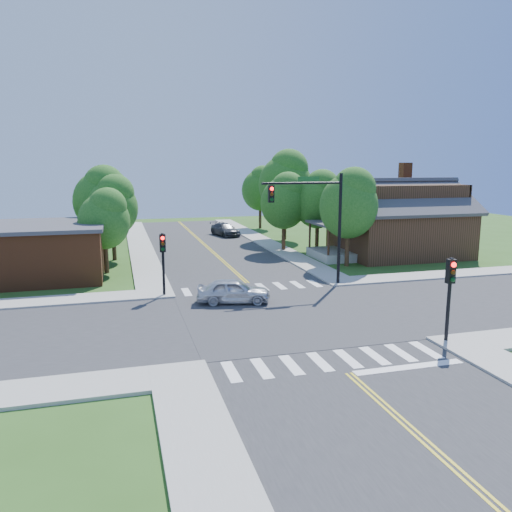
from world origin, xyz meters
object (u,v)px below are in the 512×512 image
object	(u,v)px
car_dgrey	(225,230)
house_ne	(398,217)
signal_mast_ne	(315,211)
signal_pole_se	(450,284)
car_silver	(233,291)
signal_pole_nw	(163,253)

from	to	relation	value
car_dgrey	house_ne	bearing A→B (deg)	-66.30
signal_mast_ne	signal_pole_se	size ratio (longest dim) A/B	1.89
signal_mast_ne	car_silver	distance (m)	7.62
car_silver	car_dgrey	world-z (taller)	car_silver
car_silver	car_dgrey	distance (m)	27.16
signal_mast_ne	car_silver	bearing A→B (deg)	-157.01
car_silver	car_dgrey	size ratio (longest dim) A/B	0.88
signal_mast_ne	signal_pole_nw	size ratio (longest dim) A/B	1.89
signal_pole_se	house_ne	xyz separation A→B (m)	(9.51, 19.86, 0.67)
signal_pole_se	signal_pole_nw	xyz separation A→B (m)	(-11.20, 11.20, 0.00)
signal_pole_se	house_ne	size ratio (longest dim) A/B	0.29
house_ne	car_dgrey	bearing A→B (deg)	127.41
signal_mast_ne	car_dgrey	world-z (taller)	signal_mast_ne
signal_pole_se	house_ne	bearing A→B (deg)	64.42
signal_pole_nw	car_dgrey	xyz separation A→B (m)	(8.84, 24.17, -1.99)
signal_pole_se	car_dgrey	size ratio (longest dim) A/B	0.77
signal_pole_nw	car_silver	bearing A→B (deg)	-34.33
car_dgrey	signal_pole_se	bearing A→B (deg)	-99.90
house_ne	car_silver	size ratio (longest dim) A/B	2.99
signal_pole_se	car_silver	xyz separation A→B (m)	(-7.57, 8.72, -1.96)
car_silver	signal_mast_ne	bearing A→B (deg)	-54.16
signal_pole_se	signal_pole_nw	distance (m)	15.84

